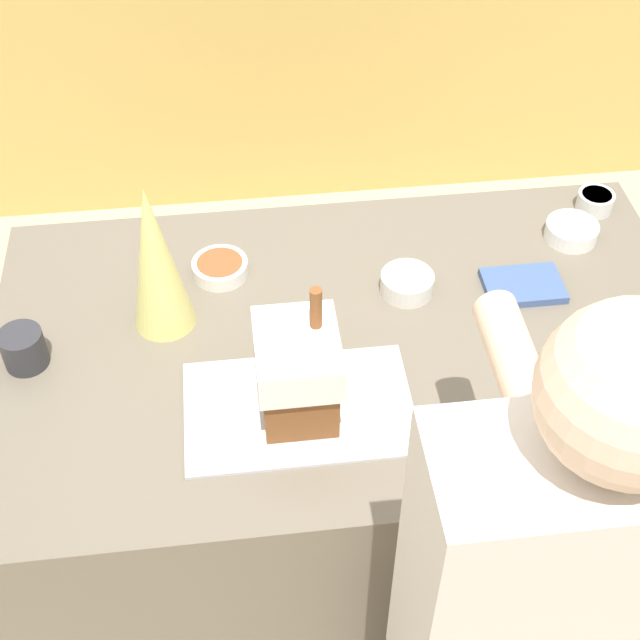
# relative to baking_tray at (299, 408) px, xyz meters

# --- Properties ---
(ground_plane) EXTENTS (12.00, 12.00, 0.00)m
(ground_plane) POSITION_rel_baking_tray_xyz_m (0.13, 0.19, -0.93)
(ground_plane) COLOR #C6B28E
(back_cabinet_block) EXTENTS (6.00, 0.60, 0.95)m
(back_cabinet_block) POSITION_rel_baking_tray_xyz_m (0.13, 2.23, -0.45)
(back_cabinet_block) COLOR tan
(back_cabinet_block) RESTS_ON ground_plane
(kitchen_island) EXTENTS (1.60, 0.97, 0.92)m
(kitchen_island) POSITION_rel_baking_tray_xyz_m (0.13, 0.19, -0.47)
(kitchen_island) COLOR #6B6051
(kitchen_island) RESTS_ON ground_plane
(baking_tray) EXTENTS (0.47, 0.30, 0.01)m
(baking_tray) POSITION_rel_baking_tray_xyz_m (0.00, 0.00, 0.00)
(baking_tray) COLOR silver
(baking_tray) RESTS_ON kitchen_island
(gingerbread_house) EXTENTS (0.16, 0.20, 0.30)m
(gingerbread_house) POSITION_rel_baking_tray_xyz_m (0.00, 0.00, 0.11)
(gingerbread_house) COLOR brown
(gingerbread_house) RESTS_ON baking_tray
(decorative_tree) EXTENTS (0.14, 0.14, 0.37)m
(decorative_tree) POSITION_rel_baking_tray_xyz_m (-0.27, 0.29, 0.18)
(decorative_tree) COLOR #DBD675
(decorative_tree) RESTS_ON kitchen_island
(candy_bowl_far_right) EXTENTS (0.12, 0.12, 0.05)m
(candy_bowl_far_right) POSITION_rel_baking_tray_xyz_m (0.29, 0.32, 0.02)
(candy_bowl_far_right) COLOR silver
(candy_bowl_far_right) RESTS_ON kitchen_island
(candy_bowl_center_rear) EXTENTS (0.13, 0.13, 0.04)m
(candy_bowl_center_rear) POSITION_rel_baking_tray_xyz_m (0.73, 0.47, 0.02)
(candy_bowl_center_rear) COLOR white
(candy_bowl_center_rear) RESTS_ON kitchen_island
(candy_bowl_near_tray_right) EXTENTS (0.13, 0.13, 0.04)m
(candy_bowl_near_tray_right) POSITION_rel_baking_tray_xyz_m (-0.14, 0.44, 0.02)
(candy_bowl_near_tray_right) COLOR white
(candy_bowl_near_tray_right) RESTS_ON kitchen_island
(candy_bowl_behind_tray) EXTENTS (0.09, 0.09, 0.05)m
(candy_bowl_behind_tray) POSITION_rel_baking_tray_xyz_m (0.83, 0.57, 0.02)
(candy_bowl_behind_tray) COLOR silver
(candy_bowl_behind_tray) RESTS_ON kitchen_island
(cookbook) EXTENTS (0.18, 0.13, 0.02)m
(cookbook) POSITION_rel_baking_tray_xyz_m (0.56, 0.30, 0.01)
(cookbook) COLOR #3F598C
(cookbook) RESTS_ON kitchen_island
(mug) EXTENTS (0.09, 0.09, 0.09)m
(mug) POSITION_rel_baking_tray_xyz_m (-0.57, 0.20, 0.04)
(mug) COLOR #2D2D33
(mug) RESTS_ON kitchen_island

